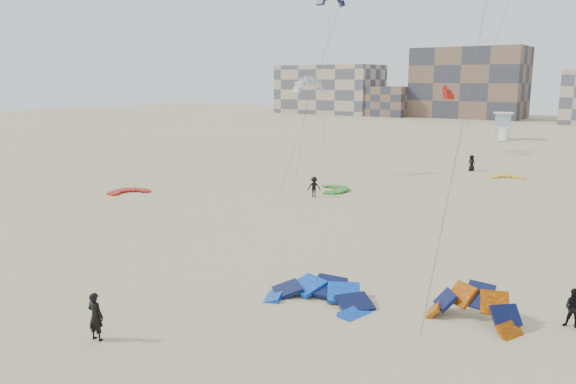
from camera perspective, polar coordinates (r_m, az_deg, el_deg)
The scene contains 17 objects.
ground at distance 24.97m, azimuth -11.53°, elevation -12.20°, with size 320.00×320.00×0.00m, color tan.
kite_ground_blue at distance 25.89m, azimuth 3.01°, elevation -11.10°, with size 5.05×5.13×1.39m, color blue, non-canonical shape.
kite_ground_orange at distance 25.07m, azimuth 18.22°, elevation -12.46°, with size 3.79×3.07×2.33m, color #FF6403, non-canonical shape.
kite_ground_red at distance 51.85m, azimuth -15.85°, elevation -0.07°, with size 3.29×3.48×0.43m, color #C11F00, non-canonical shape.
kite_ground_green at distance 51.12m, azimuth 4.66°, elevation 0.17°, with size 3.67×3.88×0.50m, color #1A8819, non-canonical shape.
kite_ground_yellow at distance 61.65m, azimuth 21.27°, elevation 1.35°, with size 3.11×3.27×0.42m, color yellow, non-canonical shape.
kitesurfer_main at distance 23.24m, azimuth -18.96°, elevation -11.86°, with size 0.70×0.46×1.92m, color black.
kitesurfer_b at distance 25.74m, azimuth 27.10°, elevation -10.52°, with size 0.81×0.63×1.67m, color black.
kitesurfer_c at distance 47.95m, azimuth 2.66°, elevation 0.52°, with size 1.13×0.65×1.75m, color black.
kitesurfer_e at distance 64.95m, azimuth 18.15°, elevation 2.82°, with size 0.86×0.56×1.76m, color black.
kite_fly_grey at distance 59.54m, azimuth 2.16°, elevation 10.65°, with size 5.49×9.44×9.25m.
kite_fly_navy at distance 80.09m, azimuth 4.37°, elevation 18.90°, with size 5.50×8.62×21.04m.
kite_fly_red at distance 78.74m, azimuth 15.94°, elevation 9.57°, with size 7.80×4.61×8.54m.
lifeguard_tower_far at distance 101.66m, azimuth 20.96°, elevation 6.29°, with size 3.81×6.49×4.48m.
condo_west_a at distance 169.52m, azimuth 4.23°, elevation 10.35°, with size 30.00×15.00×14.00m, color tan.
condo_west_b at distance 156.73m, azimuth 17.90°, elevation 10.49°, with size 28.00×14.00×18.00m, color brown.
condo_fill_left at distance 158.47m, azimuth 10.13°, elevation 9.05°, with size 12.00×10.00×8.00m, color brown.
Camera 1 is at (16.84, -15.56, 9.88)m, focal length 35.00 mm.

